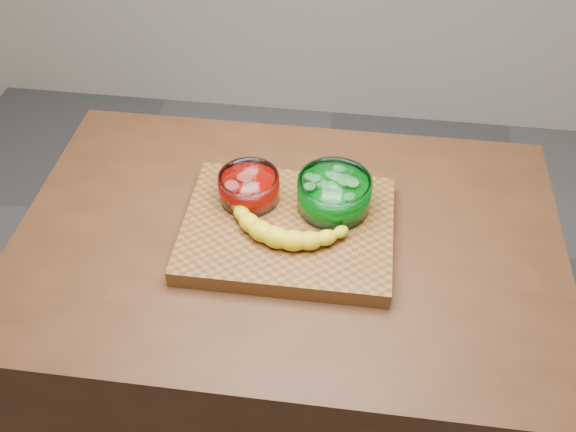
# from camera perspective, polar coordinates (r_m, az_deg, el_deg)

# --- Properties ---
(ground) EXTENTS (3.50, 3.50, 0.00)m
(ground) POSITION_cam_1_polar(r_m,az_deg,el_deg) (2.15, 0.00, -18.58)
(ground) COLOR #57575B
(ground) RESTS_ON ground
(counter) EXTENTS (1.20, 0.80, 0.90)m
(counter) POSITION_cam_1_polar(r_m,az_deg,el_deg) (1.76, 0.00, -11.93)
(counter) COLOR #472715
(counter) RESTS_ON ground
(cutting_board) EXTENTS (0.45, 0.35, 0.04)m
(cutting_board) POSITION_cam_1_polar(r_m,az_deg,el_deg) (1.39, 0.00, -1.17)
(cutting_board) COLOR brown
(cutting_board) RESTS_ON counter
(bowl_red) EXTENTS (0.13, 0.13, 0.06)m
(bowl_red) POSITION_cam_1_polar(r_m,az_deg,el_deg) (1.42, -3.48, 2.57)
(bowl_red) COLOR white
(bowl_red) RESTS_ON cutting_board
(bowl_green) EXTENTS (0.16, 0.16, 0.07)m
(bowl_green) POSITION_cam_1_polar(r_m,az_deg,el_deg) (1.39, 4.12, 1.97)
(bowl_green) COLOR white
(bowl_green) RESTS_ON cutting_board
(banana) EXTENTS (0.30, 0.17, 0.04)m
(banana) POSITION_cam_1_polar(r_m,az_deg,el_deg) (1.35, -0.11, -0.61)
(banana) COLOR gold
(banana) RESTS_ON cutting_board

